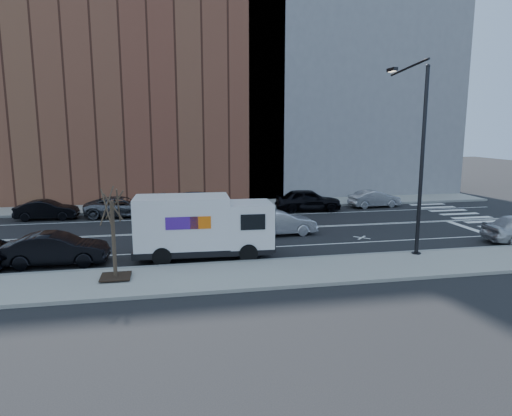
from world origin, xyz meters
name	(u,v)px	position (x,y,z in m)	size (l,w,h in m)	color
ground	(248,230)	(0.00, 0.00, 0.00)	(120.00, 120.00, 0.00)	black
sidewalk_near	(284,273)	(0.00, -8.80, 0.07)	(44.00, 3.60, 0.15)	gray
sidewalk_far	(229,205)	(0.00, 8.80, 0.07)	(44.00, 3.60, 0.15)	gray
curb_near	(275,260)	(0.00, -7.00, 0.08)	(44.00, 0.25, 0.17)	gray
curb_far	(232,209)	(0.00, 7.00, 0.08)	(44.00, 0.25, 0.17)	gray
crosswalk	(479,220)	(16.00, 0.00, 0.00)	(3.00, 14.00, 0.01)	white
road_markings	(248,230)	(0.00, 0.00, 0.00)	(40.00, 8.60, 0.01)	white
bldg_brick	(126,71)	(-8.00, 15.60, 11.00)	(26.00, 10.00, 22.00)	brown
bldg_concrete	(343,54)	(12.00, 15.60, 13.00)	(20.00, 10.00, 26.00)	slate
streetlight	(417,151)	(7.00, -6.91, 5.08)	(0.44, 4.02, 9.34)	black
street_tree	(114,247)	(-7.00, -8.40, 1.45)	(1.20, 1.20, 3.75)	black
fedex_van	(203,226)	(-3.22, -5.60, 1.58)	(6.71, 2.59, 3.02)	black
far_parked_b	(47,210)	(-12.91, 5.73, 0.67)	(1.41, 4.05, 1.34)	black
far_parked_c	(122,207)	(-7.99, 5.90, 0.70)	(2.34, 5.07, 1.41)	#4F5056
far_parked_d	(202,203)	(-2.40, 5.47, 0.81)	(2.28, 5.61, 1.63)	navy
far_parked_e	(308,200)	(5.55, 5.43, 0.83)	(1.97, 4.90, 1.67)	black
far_parked_f	(374,199)	(11.18, 5.98, 0.66)	(1.40, 4.02, 1.33)	#9A999E
driving_sedan	(279,223)	(1.52, -1.68, 0.72)	(1.52, 4.35, 1.43)	silver
near_parked_rear_a	(57,249)	(-9.86, -5.48, 0.74)	(1.57, 4.52, 1.49)	black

